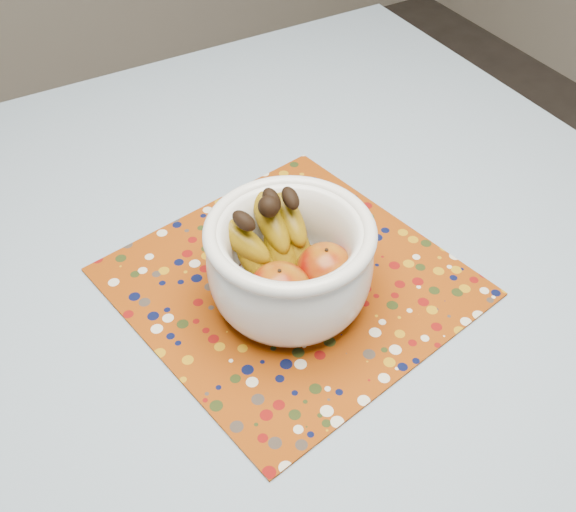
% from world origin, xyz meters
% --- Properties ---
extents(table, '(1.20, 1.20, 0.75)m').
position_xyz_m(table, '(0.00, 0.00, 0.67)').
color(table, brown).
rests_on(table, ground).
extents(tablecloth, '(1.32, 1.32, 0.01)m').
position_xyz_m(tablecloth, '(0.00, 0.00, 0.76)').
color(tablecloth, '#6486A6').
rests_on(tablecloth, table).
extents(placemat, '(0.51, 0.51, 0.00)m').
position_xyz_m(placemat, '(0.00, -0.05, 0.76)').
color(placemat, '#803207').
rests_on(placemat, tablecloth).
extents(fruit_bowl, '(0.22, 0.23, 0.16)m').
position_xyz_m(fruit_bowl, '(-0.02, -0.07, 0.84)').
color(fruit_bowl, white).
rests_on(fruit_bowl, placemat).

